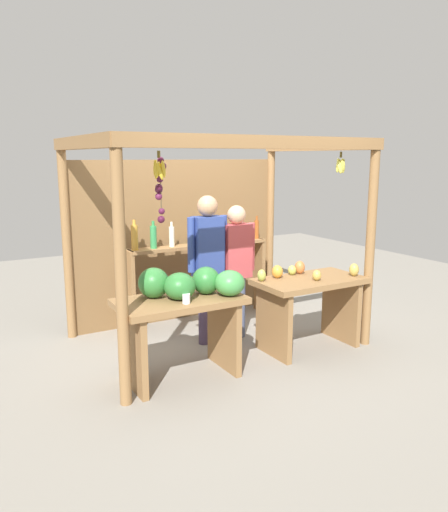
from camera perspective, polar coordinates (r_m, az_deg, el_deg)
name	(u,v)px	position (r m, az deg, el deg)	size (l,w,h in m)	color
ground_plane	(216,340)	(5.85, -0.93, -9.50)	(12.00, 12.00, 0.00)	gray
market_stall	(198,221)	(5.88, -2.99, 3.96)	(2.92, 1.98, 2.26)	olive
fruit_counter_left	(185,304)	(4.71, -4.44, -5.48)	(1.19, 0.64, 1.06)	olive
fruit_counter_right	(309,297)	(5.54, 9.57, -4.62)	(1.18, 0.64, 0.93)	olive
bottle_shelf_unit	(198,259)	(6.28, -2.98, -0.35)	(1.87, 0.22, 1.36)	olive
vendor_man	(208,256)	(5.50, -1.86, 0.01)	(0.48, 0.22, 1.66)	#473957
vendor_woman	(236,260)	(5.68, 1.41, -0.49)	(0.48, 0.21, 1.54)	#4C5774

